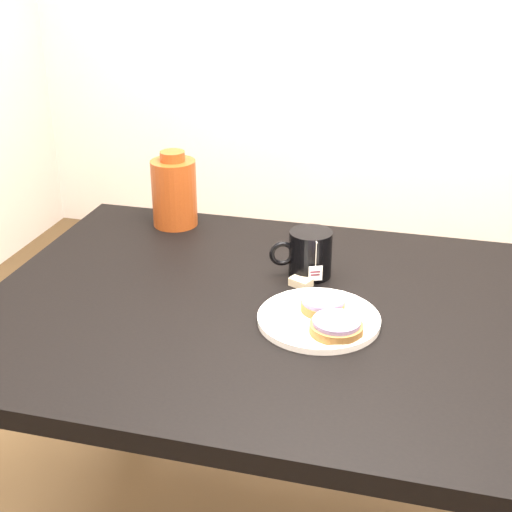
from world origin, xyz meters
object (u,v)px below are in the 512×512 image
Objects in this scene: table at (319,346)px; bagel_package at (174,192)px; teabag_pouch at (301,282)px; bagel_front at (336,326)px; mug at (309,254)px; plate at (319,318)px; bagel_back at (323,304)px.

bagel_package is (-0.45, 0.36, 0.17)m from table.
bagel_front is at bearing -61.41° from teabag_pouch.
teabag_pouch is (-0.01, -0.05, -0.04)m from mug.
mug is 0.07m from teabag_pouch.
bagel_front is at bearing -65.00° from table.
teabag_pouch is at bearing 118.59° from bagel_front.
bagel_front is (0.05, -0.10, 0.11)m from table.
plate is 5.36× the size of teabag_pouch.
bagel_back is at bearing 84.07° from plate.
teabag_pouch reaches higher than table.
bagel_package reaches higher than teabag_pouch.
bagel_front is 2.80× the size of teabag_pouch.
bagel_front is (0.04, -0.05, 0.02)m from plate.
table is at bearing -38.91° from bagel_package.
mug reaches higher than teabag_pouch.
table is 0.15m from teabag_pouch.
table is at bearing -58.11° from teabag_pouch.
mug is 3.30× the size of teabag_pouch.
bagel_package is at bearing 145.79° from teabag_pouch.
bagel_package is (-0.39, 0.21, 0.04)m from mug.
bagel_package is (-0.45, 0.41, 0.08)m from plate.
mug is 0.44m from bagel_package.
mug reaches higher than bagel_front.
teabag_pouch is at bearing 121.89° from table.
table is 5.81× the size of plate.
table is at bearing -93.91° from mug.
mug is at bearing 111.78° from bagel_front.
teabag_pouch is (-0.06, 0.10, 0.09)m from table.
bagel_back is (0.00, 0.03, 0.02)m from plate.
bagel_back reaches higher than teabag_pouch.
bagel_package is at bearing 137.91° from plate.
table is 31.11× the size of teabag_pouch.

